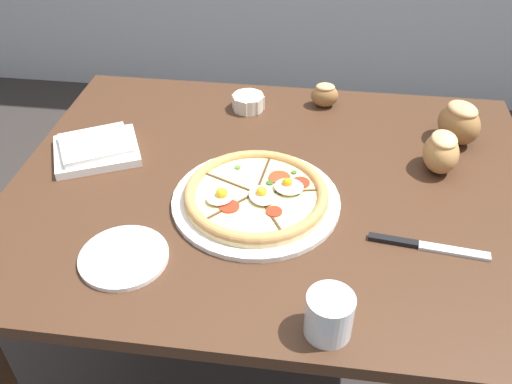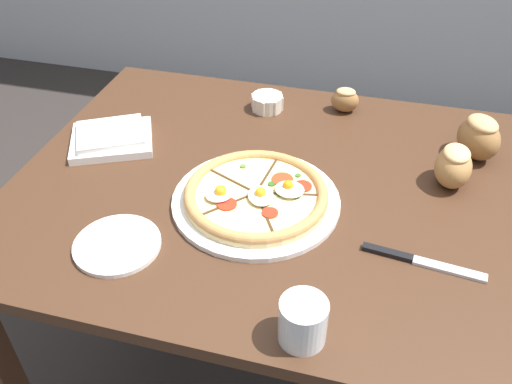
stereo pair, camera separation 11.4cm
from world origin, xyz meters
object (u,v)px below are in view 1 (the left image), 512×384
at_px(dining_table, 274,219).
at_px(napkin_folded, 96,149).
at_px(pizza, 256,196).
at_px(bread_piece_far, 441,151).
at_px(side_saucer, 124,257).
at_px(bread_piece_mid, 459,122).
at_px(knife_main, 427,246).
at_px(ramekin_bowl, 248,102).
at_px(bread_piece_near, 325,94).
at_px(water_glass, 329,317).

height_order(dining_table, napkin_folded, napkin_folded).
bearing_deg(pizza, bread_piece_far, 24.02).
xyz_separation_m(napkin_folded, side_saucer, (0.18, -0.33, -0.01)).
xyz_separation_m(napkin_folded, bread_piece_mid, (0.86, 0.17, 0.04)).
bearing_deg(napkin_folded, side_saucer, -61.84).
bearing_deg(napkin_folded, bread_piece_mid, 11.46).
distance_m(bread_piece_mid, side_saucer, 0.85).
height_order(bread_piece_mid, knife_main, bread_piece_mid).
bearing_deg(knife_main, bread_piece_mid, 80.91).
relative_size(ramekin_bowl, bread_piece_far, 0.85).
distance_m(bread_piece_near, knife_main, 0.57).
xyz_separation_m(ramekin_bowl, bread_piece_far, (0.47, -0.22, 0.03)).
height_order(napkin_folded, bread_piece_mid, bread_piece_mid).
distance_m(water_glass, side_saucer, 0.41).
height_order(dining_table, side_saucer, side_saucer).
xyz_separation_m(pizza, bread_piece_far, (0.40, 0.18, 0.03)).
xyz_separation_m(pizza, water_glass, (0.16, -0.31, 0.02)).
bearing_deg(napkin_folded, knife_main, -16.53).
xyz_separation_m(bread_piece_near, knife_main, (0.22, -0.53, -0.03)).
distance_m(bread_piece_near, bread_piece_mid, 0.36).
distance_m(bread_piece_near, water_glass, 0.75).
height_order(pizza, bread_piece_far, bread_piece_far).
relative_size(bread_piece_near, bread_piece_mid, 0.53).
bearing_deg(knife_main, water_glass, -123.15).
distance_m(pizza, water_glass, 0.35).
height_order(knife_main, side_saucer, same).
height_order(dining_table, water_glass, water_glass).
relative_size(bread_piece_mid, water_glass, 1.76).
height_order(dining_table, pizza, pizza).
bearing_deg(pizza, bread_piece_near, 73.64).
relative_size(bread_piece_far, side_saucer, 0.62).
xyz_separation_m(pizza, bread_piece_mid, (0.46, 0.31, 0.04)).
xyz_separation_m(water_glass, side_saucer, (-0.39, 0.12, -0.03)).
distance_m(dining_table, knife_main, 0.37).
bearing_deg(bread_piece_mid, napkin_folded, -168.54).
bearing_deg(side_saucer, napkin_folded, 118.16).
bearing_deg(bread_piece_mid, side_saucer, -143.64).
relative_size(napkin_folded, bread_piece_mid, 1.70).
distance_m(dining_table, pizza, 0.15).
bearing_deg(ramekin_bowl, dining_table, -71.20).
xyz_separation_m(ramekin_bowl, napkin_folded, (-0.33, -0.26, -0.01)).
distance_m(bread_piece_far, water_glass, 0.55).
bearing_deg(dining_table, ramekin_bowl, 108.80).
relative_size(napkin_folded, bread_piece_far, 2.32).
relative_size(knife_main, side_saucer, 1.36).
bearing_deg(bread_piece_far, pizza, -155.98).
relative_size(dining_table, pizza, 3.31).
bearing_deg(pizza, dining_table, 66.53).
xyz_separation_m(bread_piece_mid, bread_piece_far, (-0.06, -0.13, -0.00)).
xyz_separation_m(napkin_folded, bread_piece_far, (0.80, 0.05, 0.03)).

